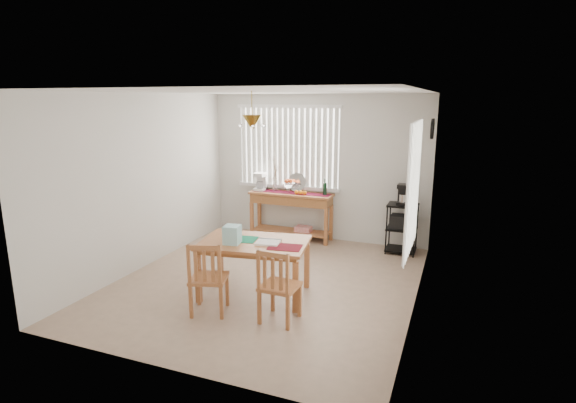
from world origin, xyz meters
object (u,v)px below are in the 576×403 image
at_px(wire_cart, 402,224).
at_px(chair_right, 278,286).
at_px(cart_items, 404,195).
at_px(chair_left, 208,278).
at_px(sideboard, 292,204).
at_px(dining_table, 254,248).

bearing_deg(wire_cart, chair_right, -108.57).
bearing_deg(cart_items, wire_cart, -90.00).
xyz_separation_m(cart_items, chair_left, (-1.84, -3.06, -0.54)).
height_order(cart_items, chair_right, cart_items).
height_order(sideboard, chair_left, chair_left).
bearing_deg(cart_items, chair_left, -121.06).
height_order(sideboard, dining_table, sideboard).
relative_size(sideboard, dining_table, 1.03).
bearing_deg(chair_right, chair_left, -173.05).
distance_m(wire_cart, chair_right, 3.11).
relative_size(dining_table, chair_left, 1.63).
height_order(sideboard, wire_cart, sideboard).
bearing_deg(chair_left, dining_table, 67.51).
relative_size(wire_cart, chair_right, 0.93).
bearing_deg(sideboard, chair_right, -71.91).
distance_m(wire_cart, cart_items, 0.49).
height_order(sideboard, chair_right, chair_right).
relative_size(wire_cart, chair_left, 0.92).
height_order(cart_items, chair_left, cart_items).
distance_m(dining_table, chair_left, 0.77).
bearing_deg(wire_cart, cart_items, 90.00).
height_order(chair_left, chair_right, chair_left).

